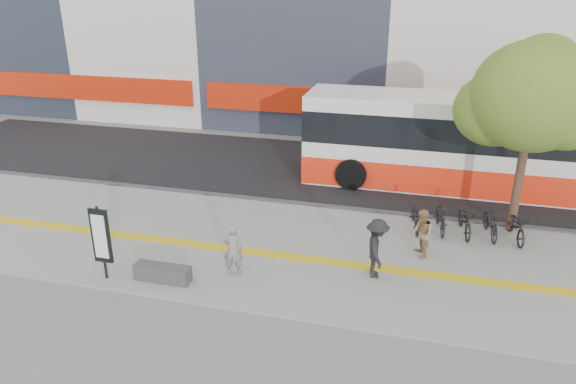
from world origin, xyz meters
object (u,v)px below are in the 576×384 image
(seated_woman, at_px, (233,249))
(pedestrian_tan, at_px, (422,234))
(street_tree, at_px, (532,98))
(pedestrian_dark, at_px, (377,248))
(signboard, at_px, (101,237))
(bench, at_px, (163,273))
(bus, at_px, (477,147))

(seated_woman, bearing_deg, pedestrian_tan, -166.58)
(street_tree, xyz_separation_m, pedestrian_dark, (-4.06, -4.26, -3.56))
(pedestrian_tan, bearing_deg, seated_woman, -83.32)
(signboard, bearing_deg, bench, 10.81)
(bench, distance_m, bus, 13.16)
(signboard, xyz_separation_m, pedestrian_tan, (8.51, 3.55, -0.53))
(street_tree, distance_m, pedestrian_dark, 6.88)
(bench, height_order, bus, bus)
(bus, distance_m, seated_woman, 11.32)
(street_tree, bearing_deg, bench, -148.38)
(pedestrian_tan, bearing_deg, bench, -83.50)
(seated_woman, xyz_separation_m, pedestrian_tan, (5.11, 2.42, -0.03))
(pedestrian_dark, bearing_deg, seated_woman, 91.92)
(street_tree, relative_size, pedestrian_tan, 4.16)
(signboard, bearing_deg, seated_woman, 18.43)
(signboard, bearing_deg, bus, 43.98)
(bench, relative_size, street_tree, 0.25)
(pedestrian_dark, bearing_deg, bus, -32.41)
(street_tree, bearing_deg, seated_woman, -146.94)
(pedestrian_dark, bearing_deg, pedestrian_tan, -49.92)
(bus, bearing_deg, bench, -132.12)
(signboard, xyz_separation_m, seated_woman, (3.40, 1.13, -0.50))
(bench, height_order, pedestrian_dark, pedestrian_dark)
(street_tree, distance_m, seated_woman, 10.20)
(street_tree, bearing_deg, pedestrian_dark, -133.58)
(street_tree, height_order, pedestrian_tan, street_tree)
(bench, xyz_separation_m, bus, (8.77, 9.70, 1.45))
(pedestrian_tan, bearing_deg, street_tree, 115.33)
(bus, bearing_deg, street_tree, -74.64)
(pedestrian_tan, bearing_deg, bus, 145.23)
(bench, height_order, street_tree, street_tree)
(bench, bearing_deg, bus, 47.88)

